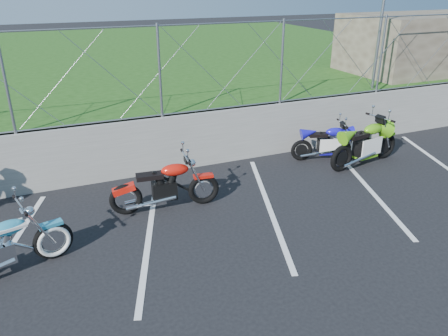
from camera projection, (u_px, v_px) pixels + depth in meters
name	position (u px, v px, depth m)	size (l,w,h in m)	color
ground	(165.00, 261.00, 6.94)	(90.00, 90.00, 0.00)	black
retaining_wall	(120.00, 150.00, 9.65)	(30.00, 0.22, 1.30)	slate
grass_field	(75.00, 71.00, 18.10)	(30.00, 20.00, 1.30)	#1D4512
stone_building	(422.00, 43.00, 14.47)	(5.00, 3.00, 1.80)	brown
chain_link_fence	(113.00, 76.00, 8.99)	(28.00, 0.03, 2.00)	gray
sign_pole	(379.00, 33.00, 11.70)	(0.08, 0.08, 3.00)	gray
parking_lines	(212.00, 217.00, 8.22)	(18.29, 4.31, 0.01)	silver
cruiser_turquoise	(1.00, 250.00, 6.45)	(2.14, 0.76, 1.08)	black
naked_orange	(167.00, 187.00, 8.36)	(2.13, 0.72, 1.06)	black
sportbike_green	(366.00, 145.00, 10.40)	(2.17, 0.77, 1.13)	black
sportbike_blue	(328.00, 144.00, 10.73)	(1.75, 0.71, 0.93)	black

